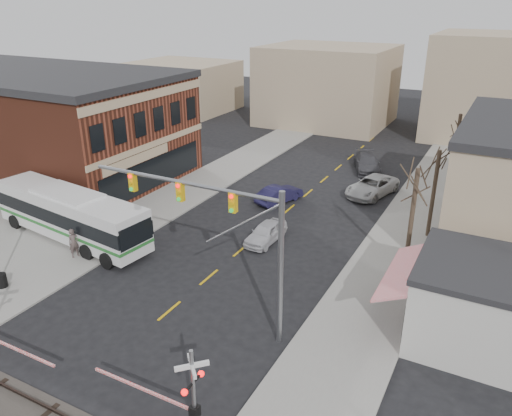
% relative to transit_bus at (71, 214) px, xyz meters
% --- Properties ---
extents(ground, '(160.00, 160.00, 0.00)m').
position_rel_transit_bus_xyz_m(ground, '(11.30, -6.01, -1.91)').
color(ground, black).
rests_on(ground, ground).
extents(sidewalk_west, '(5.00, 60.00, 0.12)m').
position_rel_transit_bus_xyz_m(sidewalk_west, '(1.80, 13.99, -1.85)').
color(sidewalk_west, gray).
rests_on(sidewalk_west, ground).
extents(sidewalk_east, '(5.00, 60.00, 0.12)m').
position_rel_transit_bus_xyz_m(sidewalk_east, '(20.80, 13.99, -1.85)').
color(sidewalk_east, gray).
rests_on(sidewalk_east, ground).
extents(brick_building, '(30.40, 15.40, 9.60)m').
position_rel_transit_bus_xyz_m(brick_building, '(-15.68, 9.99, 2.90)').
color(brick_building, maroon).
rests_on(brick_building, ground).
extents(awning_shop, '(9.74, 6.20, 4.30)m').
position_rel_transit_bus_xyz_m(awning_shop, '(27.27, 0.99, 0.25)').
color(awning_shop, beige).
rests_on(awning_shop, ground).
extents(tree_east_a, '(0.28, 0.28, 6.75)m').
position_rel_transit_bus_xyz_m(tree_east_a, '(21.80, 5.99, 1.58)').
color(tree_east_a, '#382B21').
rests_on(tree_east_a, sidewalk_east).
extents(tree_east_b, '(0.28, 0.28, 6.30)m').
position_rel_transit_bus_xyz_m(tree_east_b, '(22.10, 11.99, 1.36)').
color(tree_east_b, '#382B21').
rests_on(tree_east_b, sidewalk_east).
extents(tree_east_c, '(0.28, 0.28, 7.20)m').
position_rel_transit_bus_xyz_m(tree_east_c, '(22.30, 19.99, 1.81)').
color(tree_east_c, '#382B21').
rests_on(tree_east_c, sidewalk_east).
extents(transit_bus, '(13.49, 4.53, 3.41)m').
position_rel_transit_bus_xyz_m(transit_bus, '(0.00, 0.00, 0.00)').
color(transit_bus, silver).
rests_on(transit_bus, ground).
extents(traffic_signal_mast, '(10.88, 0.30, 8.00)m').
position_rel_transit_bus_xyz_m(traffic_signal_mast, '(14.75, -3.52, 3.87)').
color(traffic_signal_mast, gray).
rests_on(traffic_signal_mast, ground).
extents(rr_crossing_east, '(5.60, 1.36, 4.00)m').
position_rel_transit_bus_xyz_m(rr_crossing_east, '(16.82, -10.21, 0.05)').
color(rr_crossing_east, gray).
rests_on(rr_crossing_east, ground).
extents(trash_bin, '(0.60, 0.60, 0.83)m').
position_rel_transit_bus_xyz_m(trash_bin, '(1.24, -6.69, -1.38)').
color(trash_bin, black).
rests_on(trash_bin, sidewalk_west).
extents(car_a, '(1.84, 4.16, 1.39)m').
position_rel_transit_bus_xyz_m(car_a, '(12.21, 5.93, -1.22)').
color(car_a, silver).
rests_on(car_a, ground).
extents(car_b, '(2.89, 4.63, 1.44)m').
position_rel_transit_bus_xyz_m(car_b, '(9.94, 12.95, -1.19)').
color(car_b, '#181536').
rests_on(car_b, ground).
extents(car_c, '(3.95, 6.17, 1.58)m').
position_rel_transit_bus_xyz_m(car_c, '(16.30, 18.15, -1.12)').
color(car_c, '#BDBDBD').
rests_on(car_c, ground).
extents(car_d, '(4.16, 5.85, 1.57)m').
position_rel_transit_bus_xyz_m(car_d, '(14.11, 24.33, -1.13)').
color(car_d, '#404045').
rests_on(car_d, ground).
extents(pedestrian_near, '(0.63, 0.81, 1.96)m').
position_rel_transit_bus_xyz_m(pedestrian_near, '(2.25, -2.00, -0.81)').
color(pedestrian_near, '#524442').
rests_on(pedestrian_near, sidewalk_west).
extents(pedestrian_far, '(1.09, 1.12, 1.82)m').
position_rel_transit_bus_xyz_m(pedestrian_far, '(0.74, 1.82, -0.88)').
color(pedestrian_far, '#35415D').
rests_on(pedestrian_far, sidewalk_west).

